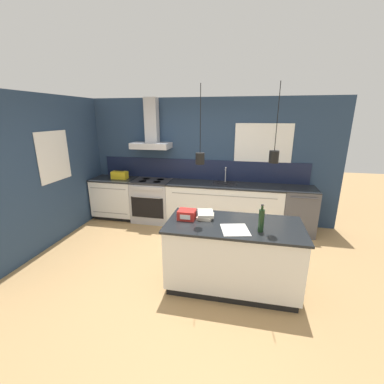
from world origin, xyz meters
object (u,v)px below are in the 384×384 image
(red_supply_box, at_px, (187,214))
(oven_range, at_px, (152,200))
(dishwasher, at_px, (298,211))
(yellow_toolbox, at_px, (120,175))
(bottle_on_island, at_px, (261,220))
(book_stack, at_px, (205,215))

(red_supply_box, bearing_deg, oven_range, 122.57)
(dishwasher, relative_size, yellow_toolbox, 2.68)
(bottle_on_island, bearing_deg, red_supply_box, 168.28)
(book_stack, bearing_deg, dishwasher, 49.47)
(book_stack, relative_size, yellow_toolbox, 0.93)
(book_stack, distance_m, yellow_toolbox, 2.86)
(oven_range, distance_m, yellow_toolbox, 0.91)
(oven_range, bearing_deg, bottle_on_island, -44.15)
(yellow_toolbox, bearing_deg, bottle_on_island, -36.04)
(dishwasher, xyz_separation_m, book_stack, (-1.56, -1.82, 0.50))
(bottle_on_island, bearing_deg, dishwasher, 68.29)
(dishwasher, xyz_separation_m, red_supply_box, (-1.80, -1.92, 0.52))
(red_supply_box, distance_m, yellow_toolbox, 2.74)
(bottle_on_island, xyz_separation_m, red_supply_box, (-0.95, 0.20, -0.08))
(oven_range, distance_m, book_stack, 2.39)
(dishwasher, bearing_deg, oven_range, -179.92)
(bottle_on_island, distance_m, red_supply_box, 0.98)
(dishwasher, xyz_separation_m, yellow_toolbox, (-3.76, 0.00, 0.54))
(oven_range, bearing_deg, book_stack, -51.22)
(book_stack, xyz_separation_m, red_supply_box, (-0.24, -0.10, 0.02))
(yellow_toolbox, bearing_deg, book_stack, -39.71)
(book_stack, bearing_deg, oven_range, 128.78)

